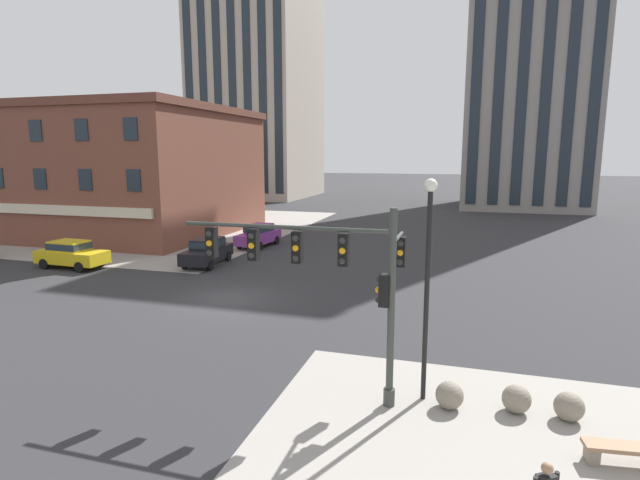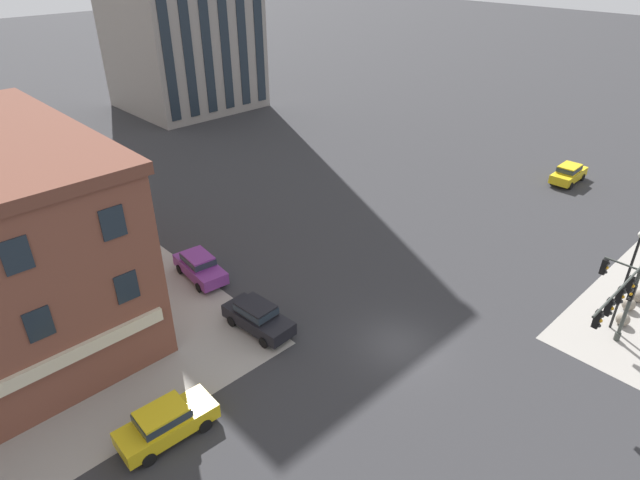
{
  "view_description": "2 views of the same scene",
  "coord_description": "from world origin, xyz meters",
  "px_view_note": "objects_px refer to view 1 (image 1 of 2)",
  "views": [
    {
      "loc": [
        10.97,
        -21.09,
        6.93
      ],
      "look_at": [
        3.49,
        3.96,
        2.41
      ],
      "focal_mm": 27.92,
      "sensor_mm": 36.0,
      "label": 1
    },
    {
      "loc": [
        -18.78,
        -13.35,
        19.6
      ],
      "look_at": [
        2.67,
        9.01,
        1.89
      ],
      "focal_mm": 29.92,
      "sensor_mm": 36.0,
      "label": 2
    }
  ],
  "objects_px": {
    "bollard_sphere_curb_c": "(569,407)",
    "street_lamp_corner_near": "(428,267)",
    "bollard_sphere_curb_a": "(450,395)",
    "bollard_sphere_curb_b": "(516,399)",
    "car_main_southbound_far": "(259,234)",
    "bench_near_signal": "(626,452)",
    "car_main_southbound_near": "(207,250)",
    "traffic_signal_main": "(335,272)",
    "car_main_northbound_far": "(71,253)"
  },
  "relations": [
    {
      "from": "bollard_sphere_curb_b",
      "to": "car_main_southbound_far",
      "type": "height_order",
      "value": "car_main_southbound_far"
    },
    {
      "from": "car_main_southbound_far",
      "to": "car_main_northbound_far",
      "type": "bearing_deg",
      "value": -129.23
    },
    {
      "from": "bollard_sphere_curb_b",
      "to": "bollard_sphere_curb_c",
      "type": "xyz_separation_m",
      "value": [
        1.29,
        -0.05,
        0.0
      ]
    },
    {
      "from": "car_main_southbound_near",
      "to": "street_lamp_corner_near",
      "type": "bearing_deg",
      "value": -43.47
    },
    {
      "from": "street_lamp_corner_near",
      "to": "car_main_southbound_far",
      "type": "relative_size",
      "value": 1.39
    },
    {
      "from": "bollard_sphere_curb_b",
      "to": "car_main_southbound_near",
      "type": "height_order",
      "value": "car_main_southbound_near"
    },
    {
      "from": "bollard_sphere_curb_a",
      "to": "bench_near_signal",
      "type": "height_order",
      "value": "bollard_sphere_curb_a"
    },
    {
      "from": "bollard_sphere_curb_a",
      "to": "street_lamp_corner_near",
      "type": "bearing_deg",
      "value": 155.09
    },
    {
      "from": "bollard_sphere_curb_a",
      "to": "bench_near_signal",
      "type": "relative_size",
      "value": 0.42
    },
    {
      "from": "bollard_sphere_curb_a",
      "to": "car_main_southbound_near",
      "type": "height_order",
      "value": "car_main_southbound_near"
    },
    {
      "from": "car_main_southbound_far",
      "to": "bench_near_signal",
      "type": "bearing_deg",
      "value": -50.24
    },
    {
      "from": "bollard_sphere_curb_a",
      "to": "bench_near_signal",
      "type": "bearing_deg",
      "value": -21.12
    },
    {
      "from": "traffic_signal_main",
      "to": "bollard_sphere_curb_a",
      "type": "height_order",
      "value": "traffic_signal_main"
    },
    {
      "from": "bollard_sphere_curb_c",
      "to": "car_main_southbound_far",
      "type": "xyz_separation_m",
      "value": [
        -17.94,
        20.85,
        0.53
      ]
    },
    {
      "from": "bollard_sphere_curb_c",
      "to": "car_main_southbound_far",
      "type": "height_order",
      "value": "car_main_southbound_far"
    },
    {
      "from": "bollard_sphere_curb_a",
      "to": "car_main_southbound_near",
      "type": "relative_size",
      "value": 0.17
    },
    {
      "from": "street_lamp_corner_near",
      "to": "traffic_signal_main",
      "type": "bearing_deg",
      "value": -168.72
    },
    {
      "from": "street_lamp_corner_near",
      "to": "car_main_southbound_far",
      "type": "xyz_separation_m",
      "value": [
        -14.16,
        20.76,
        -2.95
      ]
    },
    {
      "from": "bollard_sphere_curb_b",
      "to": "car_main_northbound_far",
      "type": "relative_size",
      "value": 0.17
    },
    {
      "from": "traffic_signal_main",
      "to": "bollard_sphere_curb_c",
      "type": "xyz_separation_m",
      "value": [
        6.27,
        0.4,
        -3.29
      ]
    },
    {
      "from": "bench_near_signal",
      "to": "car_main_southbound_near",
      "type": "relative_size",
      "value": 0.41
    },
    {
      "from": "car_main_northbound_far",
      "to": "street_lamp_corner_near",
      "type": "bearing_deg",
      "value": -25.77
    },
    {
      "from": "bollard_sphere_curb_c",
      "to": "car_main_southbound_far",
      "type": "bearing_deg",
      "value": 130.71
    },
    {
      "from": "bollard_sphere_curb_c",
      "to": "bench_near_signal",
      "type": "distance_m",
      "value": 1.96
    },
    {
      "from": "bollard_sphere_curb_b",
      "to": "street_lamp_corner_near",
      "type": "relative_size",
      "value": 0.12
    },
    {
      "from": "bollard_sphere_curb_a",
      "to": "traffic_signal_main",
      "type": "bearing_deg",
      "value": -177.32
    },
    {
      "from": "car_main_southbound_far",
      "to": "bollard_sphere_curb_c",
      "type": "bearing_deg",
      "value": -49.29
    },
    {
      "from": "bollard_sphere_curb_b",
      "to": "car_main_southbound_near",
      "type": "bearing_deg",
      "value": 140.88
    },
    {
      "from": "bench_near_signal",
      "to": "street_lamp_corner_near",
      "type": "height_order",
      "value": "street_lamp_corner_near"
    },
    {
      "from": "bollard_sphere_curb_b",
      "to": "car_main_southbound_far",
      "type": "distance_m",
      "value": 26.65
    },
    {
      "from": "bollard_sphere_curb_c",
      "to": "car_main_southbound_near",
      "type": "bearing_deg",
      "value": 142.79
    },
    {
      "from": "traffic_signal_main",
      "to": "street_lamp_corner_near",
      "type": "height_order",
      "value": "street_lamp_corner_near"
    },
    {
      "from": "street_lamp_corner_near",
      "to": "car_main_southbound_far",
      "type": "distance_m",
      "value": 25.3
    },
    {
      "from": "bollard_sphere_curb_c",
      "to": "street_lamp_corner_near",
      "type": "distance_m",
      "value": 5.14
    },
    {
      "from": "street_lamp_corner_near",
      "to": "car_main_southbound_near",
      "type": "height_order",
      "value": "street_lamp_corner_near"
    },
    {
      "from": "bollard_sphere_curb_a",
      "to": "car_main_northbound_far",
      "type": "bearing_deg",
      "value": 154.26
    },
    {
      "from": "bollard_sphere_curb_c",
      "to": "street_lamp_corner_near",
      "type": "relative_size",
      "value": 0.12
    },
    {
      "from": "bollard_sphere_curb_a",
      "to": "bollard_sphere_curb_c",
      "type": "xyz_separation_m",
      "value": [
        3.04,
        0.25,
        0.0
      ]
    },
    {
      "from": "bollard_sphere_curb_b",
      "to": "bench_near_signal",
      "type": "relative_size",
      "value": 0.42
    },
    {
      "from": "car_main_southbound_near",
      "to": "car_main_northbound_far",
      "type": "bearing_deg",
      "value": -157.39
    },
    {
      "from": "bollard_sphere_curb_c",
      "to": "car_main_northbound_far",
      "type": "bearing_deg",
      "value": 157.39
    },
    {
      "from": "bollard_sphere_curb_b",
      "to": "bench_near_signal",
      "type": "height_order",
      "value": "bollard_sphere_curb_b"
    },
    {
      "from": "bollard_sphere_curb_a",
      "to": "car_main_southbound_far",
      "type": "distance_m",
      "value": 25.84
    },
    {
      "from": "street_lamp_corner_near",
      "to": "bench_near_signal",
      "type": "bearing_deg",
      "value": -21.74
    },
    {
      "from": "car_main_northbound_far",
      "to": "bollard_sphere_curb_c",
      "type": "bearing_deg",
      "value": -22.61
    },
    {
      "from": "bollard_sphere_curb_c",
      "to": "bench_near_signal",
      "type": "height_order",
      "value": "bollard_sphere_curb_c"
    },
    {
      "from": "traffic_signal_main",
      "to": "street_lamp_corner_near",
      "type": "distance_m",
      "value": 2.55
    },
    {
      "from": "bollard_sphere_curb_c",
      "to": "car_main_northbound_far",
      "type": "relative_size",
      "value": 0.17
    },
    {
      "from": "bollard_sphere_curb_a",
      "to": "bollard_sphere_curb_b",
      "type": "distance_m",
      "value": 1.77
    },
    {
      "from": "bollard_sphere_curb_a",
      "to": "bollard_sphere_curb_b",
      "type": "bearing_deg",
      "value": 9.75
    }
  ]
}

